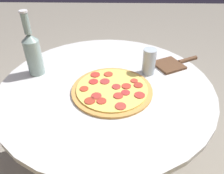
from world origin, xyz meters
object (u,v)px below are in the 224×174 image
(pizza_paddle, at_px, (173,64))
(drinking_glass, at_px, (149,62))
(beer_bottle, at_px, (33,52))
(pizza, at_px, (112,89))

(pizza_paddle, height_order, drinking_glass, drinking_glass)
(pizza_paddle, relative_size, drinking_glass, 2.03)
(beer_bottle, xyz_separation_m, drinking_glass, (-0.52, -0.01, -0.05))
(drinking_glass, bearing_deg, pizza_paddle, -150.35)
(drinking_glass, bearing_deg, pizza, 40.94)
(beer_bottle, bearing_deg, pizza_paddle, -172.36)
(beer_bottle, height_order, pizza_paddle, beer_bottle)
(pizza, height_order, drinking_glass, drinking_glass)
(beer_bottle, relative_size, drinking_glass, 2.41)
(pizza, xyz_separation_m, drinking_glass, (-0.17, -0.15, 0.05))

